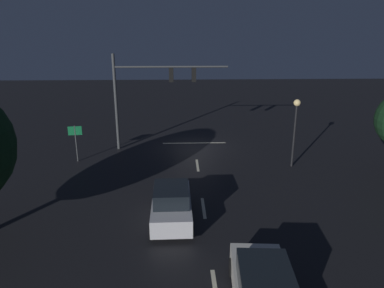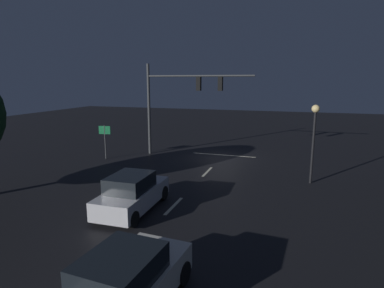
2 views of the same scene
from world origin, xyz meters
The scene contains 8 objects.
ground_plane centered at (0.00, 0.00, 0.00)m, with size 80.00×80.00×0.00m, color black.
traffic_signal_assembly centered at (3.21, 0.24, 4.77)m, with size 8.26×0.47×7.04m.
lane_dash_far centered at (0.00, 4.00, 0.00)m, with size 2.20×0.16×0.01m, color beige.
lane_dash_mid centered at (0.00, 10.00, 0.00)m, with size 2.20×0.16×0.01m, color beige.
stop_bar centered at (0.00, -0.95, 0.00)m, with size 5.00×0.16×0.01m, color beige.
car_approaching centered at (1.59, 11.03, 0.80)m, with size 1.95×4.39×1.70m.
street_lamp_left_kerb centered at (-6.22, 4.39, 3.18)m, with size 0.44×0.44×4.47m.
route_sign centered at (8.17, 2.92, 1.82)m, with size 0.90×0.17×2.53m.
Camera 1 is at (1.18, 26.10, 8.53)m, focal length 33.26 mm.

